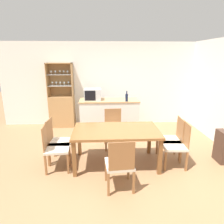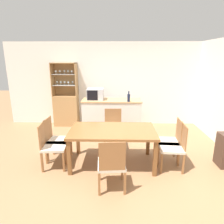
# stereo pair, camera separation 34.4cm
# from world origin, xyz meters

# --- Properties ---
(ground_plane) EXTENTS (18.00, 18.00, 0.00)m
(ground_plane) POSITION_xyz_m (0.00, 0.00, 0.00)
(ground_plane) COLOR #936B47
(wall_back) EXTENTS (6.80, 0.06, 2.55)m
(wall_back) POSITION_xyz_m (0.00, 2.63, 1.27)
(wall_back) COLOR white
(wall_back) RESTS_ON ground_plane
(kitchen_counter) EXTENTS (1.67, 0.64, 0.93)m
(kitchen_counter) POSITION_xyz_m (-0.10, 1.89, 0.47)
(kitchen_counter) COLOR silver
(kitchen_counter) RESTS_ON ground_plane
(display_cabinet) EXTENTS (0.74, 0.40, 1.94)m
(display_cabinet) POSITION_xyz_m (-1.54, 2.41, 0.61)
(display_cabinet) COLOR tan
(display_cabinet) RESTS_ON ground_plane
(dining_table) EXTENTS (1.67, 0.96, 0.73)m
(dining_table) POSITION_xyz_m (-0.04, 0.03, 0.65)
(dining_table) COLOR brown
(dining_table) RESTS_ON ground_plane
(dining_chair_side_right_near) EXTENTS (0.46, 0.46, 0.90)m
(dining_chair_side_right_near) POSITION_xyz_m (1.14, -0.12, 0.45)
(dining_chair_side_right_near) COLOR beige
(dining_chair_side_right_near) RESTS_ON ground_plane
(dining_chair_head_far) EXTENTS (0.46, 0.46, 0.90)m
(dining_chair_head_far) POSITION_xyz_m (-0.04, 0.85, 0.45)
(dining_chair_head_far) COLOR beige
(dining_chair_head_far) RESTS_ON ground_plane
(dining_chair_side_left_far) EXTENTS (0.46, 0.46, 0.90)m
(dining_chair_side_left_far) POSITION_xyz_m (-1.21, 0.17, 0.45)
(dining_chair_side_left_far) COLOR beige
(dining_chair_side_left_far) RESTS_ON ground_plane
(dining_chair_side_left_near) EXTENTS (0.47, 0.47, 0.90)m
(dining_chair_side_left_near) POSITION_xyz_m (-1.21, -0.12, 0.45)
(dining_chair_side_left_near) COLOR beige
(dining_chair_side_left_near) RESTS_ON ground_plane
(dining_chair_side_right_far) EXTENTS (0.46, 0.46, 0.90)m
(dining_chair_side_right_far) POSITION_xyz_m (1.14, 0.17, 0.45)
(dining_chair_side_right_far) COLOR beige
(dining_chair_side_right_far) RESTS_ON ground_plane
(dining_chair_head_near) EXTENTS (0.47, 0.47, 0.90)m
(dining_chair_head_near) POSITION_xyz_m (-0.03, -0.79, 0.45)
(dining_chair_head_near) COLOR beige
(dining_chair_head_near) RESTS_ON ground_plane
(microwave) EXTENTS (0.45, 0.39, 0.31)m
(microwave) POSITION_xyz_m (-0.56, 1.91, 1.09)
(microwave) COLOR #B7BABF
(microwave) RESTS_ON kitchen_counter
(wine_bottle) EXTENTS (0.07, 0.07, 0.29)m
(wine_bottle) POSITION_xyz_m (0.36, 1.65, 1.05)
(wine_bottle) COLOR #141E38
(wine_bottle) RESTS_ON kitchen_counter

